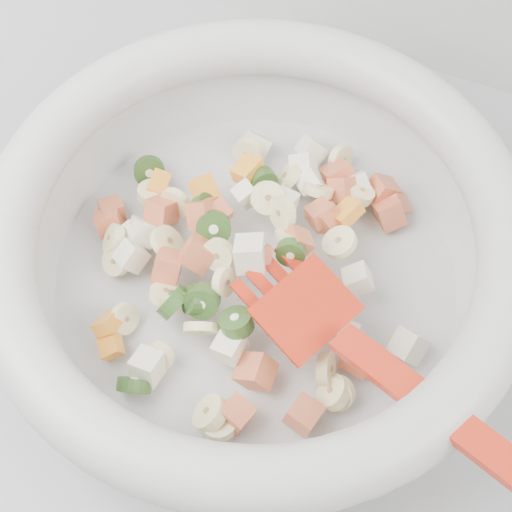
% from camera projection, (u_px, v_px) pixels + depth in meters
% --- Properties ---
extents(counter, '(2.00, 0.60, 0.90)m').
position_uv_depth(counter, '(131.00, 387.00, 1.07)').
color(counter, gray).
rests_on(counter, ground).
extents(mixing_bowl, '(0.48, 0.41, 0.13)m').
position_uv_depth(mixing_bowl, '(256.00, 247.00, 0.59)').
color(mixing_bowl, '#B8B8B5').
rests_on(mixing_bowl, counter).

